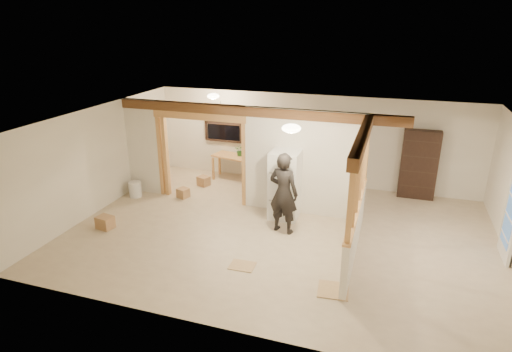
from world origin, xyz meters
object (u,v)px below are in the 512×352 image
(woman, at_px, (284,193))
(refrigerator, at_px, (285,185))
(bookshelf, at_px, (419,165))
(work_table, at_px, (233,167))
(shop_vac, at_px, (160,170))

(woman, bearing_deg, refrigerator, -65.77)
(bookshelf, bearing_deg, work_table, -177.70)
(refrigerator, distance_m, woman, 0.74)
(shop_vac, relative_size, bookshelf, 0.35)
(shop_vac, bearing_deg, work_table, 21.00)
(woman, distance_m, shop_vac, 4.66)
(refrigerator, height_order, woman, woman)
(refrigerator, height_order, work_table, refrigerator)
(shop_vac, bearing_deg, bookshelf, 7.77)
(woman, bearing_deg, bookshelf, -121.65)
(work_table, bearing_deg, woman, -38.89)
(work_table, xyz_separation_m, shop_vac, (-1.95, -0.75, -0.04))
(bookshelf, bearing_deg, woman, -133.68)
(refrigerator, bearing_deg, shop_vac, 162.59)
(woman, bearing_deg, work_table, -38.86)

